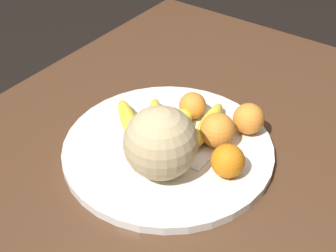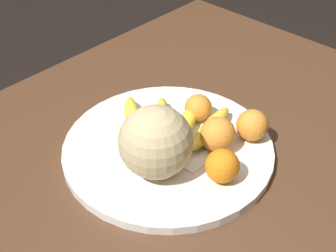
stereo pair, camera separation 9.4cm
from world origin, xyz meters
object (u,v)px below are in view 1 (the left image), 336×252
object	(u,v)px
kitchen_table	(179,197)
produce_tag	(203,158)
banana_bunch	(169,124)
orange_mid_center	(249,119)
fruit_bowl	(168,148)
orange_front_left	(218,130)
melon	(161,143)
orange_front_right	(228,161)
orange_back_left	(193,106)

from	to	relation	value
kitchen_table	produce_tag	world-z (taller)	produce_tag
banana_bunch	orange_mid_center	bearing A→B (deg)	-86.55
fruit_bowl	banana_bunch	distance (m)	0.05
orange_mid_center	orange_front_left	bearing A→B (deg)	-22.81
orange_mid_center	produce_tag	world-z (taller)	orange_mid_center
fruit_bowl	produce_tag	world-z (taller)	produce_tag
fruit_bowl	melon	xyz separation A→B (m)	(0.07, 0.03, 0.08)
orange_front_left	kitchen_table	bearing A→B (deg)	-24.23
kitchen_table	orange_front_left	distance (m)	0.17
orange_front_left	orange_front_right	size ratio (longest dim) A/B	1.11
melon	produce_tag	bearing A→B (deg)	148.23
orange_front_right	kitchen_table	bearing A→B (deg)	-79.92
banana_bunch	orange_back_left	xyz separation A→B (m)	(-0.07, 0.01, 0.01)
banana_bunch	orange_front_right	world-z (taller)	orange_front_right
banana_bunch	orange_front_left	xyz separation A→B (m)	(-0.02, 0.11, 0.02)
fruit_bowl	melon	bearing A→B (deg)	25.71
melon	banana_bunch	size ratio (longest dim) A/B	0.56
melon	orange_mid_center	xyz separation A→B (m)	(-0.21, 0.08, -0.04)
orange_front_left	orange_mid_center	world-z (taller)	orange_front_left
fruit_bowl	orange_back_left	xyz separation A→B (m)	(-0.11, -0.01, 0.04)
orange_front_right	orange_mid_center	size ratio (longest dim) A/B	0.98
banana_bunch	orange_front_left	distance (m)	0.11
banana_bunch	produce_tag	size ratio (longest dim) A/B	3.21
fruit_bowl	orange_front_left	distance (m)	0.11
fruit_bowl	melon	world-z (taller)	melon
fruit_bowl	orange_back_left	size ratio (longest dim) A/B	7.29
fruit_bowl	produce_tag	xyz separation A→B (m)	(-0.01, 0.08, 0.01)
melon	banana_bunch	xyz separation A→B (m)	(-0.11, -0.06, -0.05)
orange_back_left	kitchen_table	bearing A→B (deg)	23.26
orange_front_left	orange_front_right	bearing A→B (deg)	43.75
orange_front_left	orange_front_right	xyz separation A→B (m)	(0.06, 0.06, -0.00)
orange_front_left	fruit_bowl	bearing A→B (deg)	-52.57
kitchen_table	orange_back_left	xyz separation A→B (m)	(-0.13, -0.06, 0.14)
kitchen_table	orange_front_right	distance (m)	0.18
orange_front_right	produce_tag	xyz separation A→B (m)	(-0.01, -0.06, -0.03)
orange_front_right	produce_tag	bearing A→B (deg)	-100.00
orange_front_left	produce_tag	distance (m)	0.06
orange_front_left	orange_mid_center	distance (m)	0.08
banana_bunch	produce_tag	bearing A→B (deg)	-138.30
orange_front_left	orange_back_left	size ratio (longest dim) A/B	1.21
melon	kitchen_table	bearing A→B (deg)	168.84
orange_mid_center	orange_front_right	bearing A→B (deg)	12.10
fruit_bowl	produce_tag	bearing A→B (deg)	95.44
orange_mid_center	orange_back_left	distance (m)	0.13
melon	orange_front_left	world-z (taller)	melon
banana_bunch	orange_front_left	size ratio (longest dim) A/B	3.47
melon	banana_bunch	world-z (taller)	melon
produce_tag	orange_front_left	bearing A→B (deg)	-179.38
fruit_bowl	orange_front_left	world-z (taller)	orange_front_left
fruit_bowl	orange_mid_center	distance (m)	0.18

